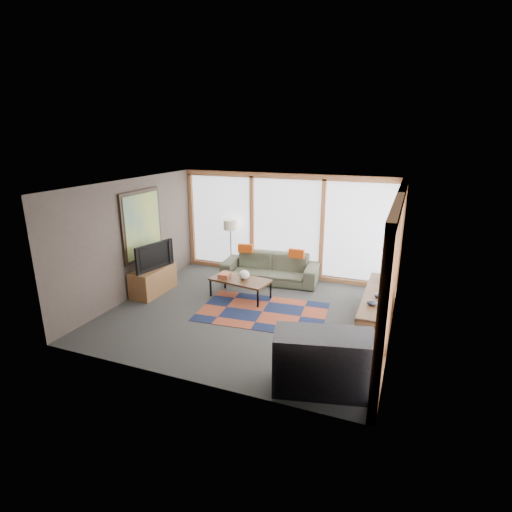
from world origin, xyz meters
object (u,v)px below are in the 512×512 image
at_px(coffee_table, 240,288).
at_px(television, 151,255).
at_px(bar_counter, 323,362).
at_px(sofa, 270,268).
at_px(floor_lamp, 231,247).
at_px(bookshelf, 375,309).
at_px(tv_console, 153,280).

relative_size(coffee_table, television, 1.23).
distance_m(television, bar_counter, 4.90).
distance_m(sofa, television, 2.86).
height_order(floor_lamp, bookshelf, floor_lamp).
height_order(bookshelf, television, television).
bearing_deg(floor_lamp, coffee_table, -58.14).
xyz_separation_m(television, bar_counter, (4.38, -2.15, -0.46)).
distance_m(coffee_table, tv_console, 2.03).
bearing_deg(coffee_table, sofa, 77.45).
bearing_deg(bar_counter, floor_lamp, 115.55).
bearing_deg(tv_console, bar_counter, -26.37).
bearing_deg(coffee_table, floor_lamp, 121.86).
xyz_separation_m(floor_lamp, bar_counter, (3.34, -4.12, -0.26)).
bearing_deg(bookshelf, sofa, 151.18).
distance_m(floor_lamp, bookshelf, 4.20).
relative_size(television, bar_counter, 0.77).
bearing_deg(television, bar_counter, -103.52).
xyz_separation_m(coffee_table, television, (-1.94, -0.50, 0.69)).
relative_size(coffee_table, bar_counter, 0.94).
relative_size(floor_lamp, television, 1.33).
bearing_deg(floor_lamp, television, -117.71).
xyz_separation_m(sofa, floor_lamp, (-1.18, 0.25, 0.36)).
xyz_separation_m(tv_console, bar_counter, (4.40, -2.18, 0.14)).
height_order(bookshelf, tv_console, bookshelf).
bearing_deg(tv_console, bookshelf, 2.67).
height_order(sofa, coffee_table, sofa).
height_order(sofa, bookshelf, sofa).
distance_m(bookshelf, television, 4.90).
height_order(coffee_table, bookshelf, bookshelf).
bearing_deg(television, bookshelf, -74.29).
bearing_deg(sofa, television, -147.63).
relative_size(tv_console, bar_counter, 0.87).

